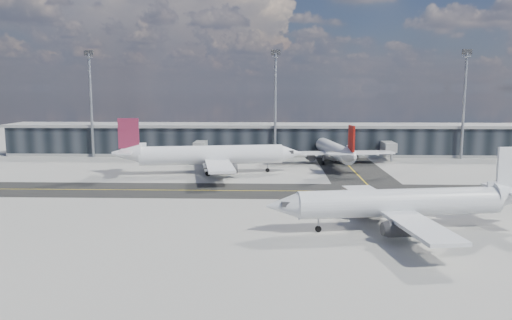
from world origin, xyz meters
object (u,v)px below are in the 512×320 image
(airliner_af, at_px, (209,155))
(airliner_redtail, at_px, (334,150))
(service_van, at_px, (333,157))
(baggage_tug, at_px, (327,198))
(airliner_near, at_px, (403,203))

(airliner_af, xyz_separation_m, airliner_redtail, (29.35, 14.32, -0.53))
(service_van, bearing_deg, airliner_af, -179.41)
(airliner_af, height_order, baggage_tug, airliner_af)
(airliner_af, distance_m, airliner_near, 53.52)
(airliner_af, bearing_deg, service_van, 115.52)
(airliner_af, xyz_separation_m, service_van, (30.11, 21.52, -3.32))
(airliner_near, bearing_deg, airliner_redtail, -6.49)
(airliner_af, relative_size, airliner_redtail, 1.15)
(baggage_tug, xyz_separation_m, service_van, (7.10, 50.79, -0.25))
(airliner_af, bearing_deg, baggage_tug, 28.13)
(airliner_redtail, height_order, airliner_near, airliner_near)
(airliner_redtail, height_order, service_van, airliner_redtail)
(service_van, bearing_deg, airliner_near, -123.63)
(airliner_near, xyz_separation_m, baggage_tug, (-8.60, 13.92, -2.56))
(airliner_af, bearing_deg, airliner_redtail, 105.99)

